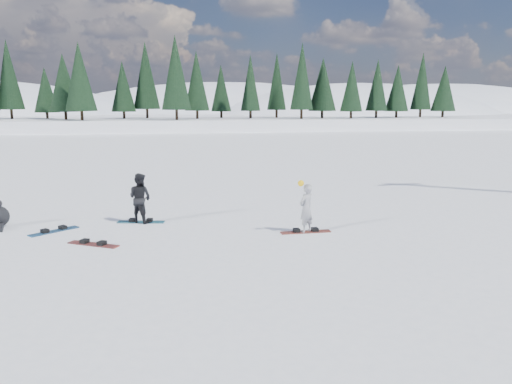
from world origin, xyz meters
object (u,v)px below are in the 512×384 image
snowboarder_woman (306,208)px  snowboard_loose_a (54,231)px  snowboard_loose_b (93,244)px  snowboarder_man (140,198)px

snowboarder_woman → snowboard_loose_a: size_ratio=1.06×
snowboard_loose_a → snowboard_loose_b: (1.38, -1.63, 0.00)m
snowboarder_woman → snowboarder_man: snowboarder_man is taller
snowboard_loose_a → snowboard_loose_b: 2.14m
snowboard_loose_b → snowboarder_woman: bearing=32.2°
snowboarder_woman → snowboarder_man: 5.31m
snowboarder_man → snowboard_loose_a: size_ratio=1.06×
snowboarder_woman → snowboarder_man: (-4.90, 2.06, 0.05)m
snowboarder_woman → snowboard_loose_b: snowboarder_woman is taller
snowboarder_man → snowboard_loose_a: bearing=52.1°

